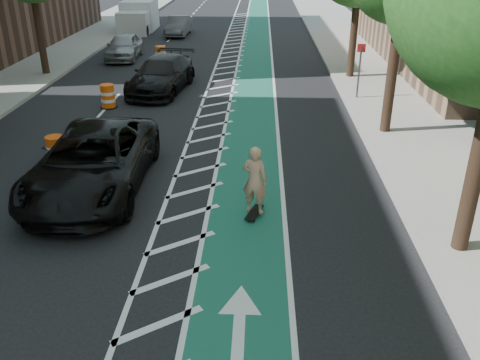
{
  "coord_description": "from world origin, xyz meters",
  "views": [
    {
      "loc": [
        3.31,
        -10.07,
        6.48
      ],
      "look_at": [
        2.86,
        1.24,
        1.1
      ],
      "focal_mm": 38.0,
      "sensor_mm": 36.0,
      "label": 1
    }
  ],
  "objects_px": {
    "suv_far": "(162,75)",
    "barrel_a": "(57,152)",
    "skateboarder": "(255,180)",
    "suv_near": "(93,161)"
  },
  "relations": [
    {
      "from": "skateboarder",
      "to": "barrel_a",
      "type": "distance_m",
      "value": 6.94
    },
    {
      "from": "skateboarder",
      "to": "suv_near",
      "type": "distance_m",
      "value": 4.76
    },
    {
      "from": "skateboarder",
      "to": "suv_far",
      "type": "bearing_deg",
      "value": -51.09
    },
    {
      "from": "suv_far",
      "to": "barrel_a",
      "type": "bearing_deg",
      "value": -93.22
    },
    {
      "from": "skateboarder",
      "to": "barrel_a",
      "type": "bearing_deg",
      "value": -7.54
    },
    {
      "from": "suv_far",
      "to": "barrel_a",
      "type": "distance_m",
      "value": 9.01
    },
    {
      "from": "skateboarder",
      "to": "barrel_a",
      "type": "xyz_separation_m",
      "value": [
        -6.24,
        2.99,
        -0.56
      ]
    },
    {
      "from": "skateboarder",
      "to": "barrel_a",
      "type": "relative_size",
      "value": 1.86
    },
    {
      "from": "suv_far",
      "to": "skateboarder",
      "type": "bearing_deg",
      "value": -61.24
    },
    {
      "from": "barrel_a",
      "to": "suv_far",
      "type": "bearing_deg",
      "value": 78.9
    }
  ]
}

